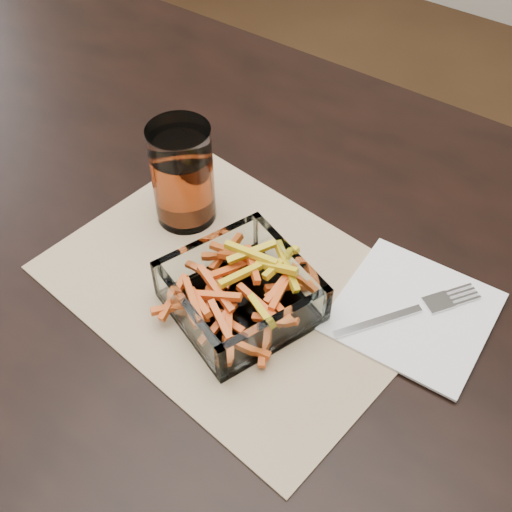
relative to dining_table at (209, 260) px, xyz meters
The scene contains 6 objects.
dining_table is the anchor object (origin of this frame).
placemat 0.16m from the dining_table, 34.31° to the right, with size 0.45×0.33×0.00m, color tan.
glass_bowl 0.20m from the dining_table, 36.39° to the right, with size 0.20×0.20×0.06m.
tumbler 0.16m from the dining_table, 157.72° to the right, with size 0.08×0.08×0.14m.
napkin 0.32m from the dining_table, ahead, with size 0.18×0.18×0.00m, color white.
fork 0.32m from the dining_table, ahead, with size 0.12×0.17×0.00m.
Camera 1 is at (0.42, -0.48, 1.38)m, focal length 45.00 mm.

